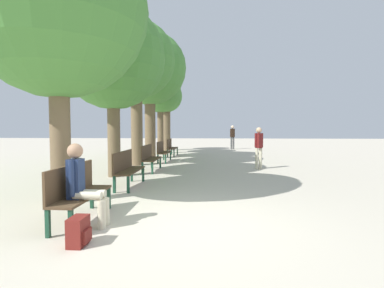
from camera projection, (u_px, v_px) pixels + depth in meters
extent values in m
plane|color=beige|center=(176.00, 225.00, 4.86)|extent=(80.00, 80.00, 0.00)
cube|color=#4C3823|center=(83.00, 195.00, 5.05)|extent=(0.43, 1.67, 0.04)
cube|color=#4C3823|center=(71.00, 180.00, 5.04)|extent=(0.04, 1.67, 0.50)
cube|color=#19422D|center=(71.00, 224.00, 4.26)|extent=(0.06, 0.06, 0.42)
cube|color=#19422D|center=(109.00, 198.00, 5.84)|extent=(0.06, 0.06, 0.42)
cube|color=#19422D|center=(48.00, 223.00, 4.28)|extent=(0.06, 0.06, 0.42)
cube|color=#19422D|center=(92.00, 198.00, 5.86)|extent=(0.06, 0.06, 0.42)
cube|color=#4C3823|center=(130.00, 171.00, 7.99)|extent=(0.43, 1.67, 0.04)
cube|color=#4C3823|center=(123.00, 160.00, 7.99)|extent=(0.04, 1.67, 0.50)
cube|color=#19422D|center=(128.00, 185.00, 7.20)|extent=(0.06, 0.06, 0.42)
cube|color=#19422D|center=(143.00, 174.00, 8.78)|extent=(0.06, 0.06, 0.42)
cube|color=#19422D|center=(114.00, 185.00, 7.22)|extent=(0.06, 0.06, 0.42)
cube|color=#19422D|center=(132.00, 174.00, 8.80)|extent=(0.06, 0.06, 0.42)
cube|color=#4C3823|center=(152.00, 159.00, 10.93)|extent=(0.43, 1.67, 0.04)
cube|color=#4C3823|center=(147.00, 152.00, 10.93)|extent=(0.04, 1.67, 0.50)
cube|color=#19422D|center=(152.00, 168.00, 10.14)|extent=(0.06, 0.06, 0.42)
cube|color=#19422D|center=(160.00, 163.00, 11.72)|extent=(0.06, 0.06, 0.42)
cube|color=#19422D|center=(142.00, 168.00, 10.16)|extent=(0.06, 0.06, 0.42)
cube|color=#19422D|center=(152.00, 163.00, 11.74)|extent=(0.06, 0.06, 0.42)
cube|color=#4C3823|center=(165.00, 152.00, 13.87)|extent=(0.43, 1.67, 0.04)
cube|color=#4C3823|center=(160.00, 147.00, 13.87)|extent=(0.04, 1.67, 0.50)
cube|color=#19422D|center=(166.00, 159.00, 13.08)|extent=(0.06, 0.06, 0.42)
cube|color=#19422D|center=(170.00, 156.00, 14.66)|extent=(0.06, 0.06, 0.42)
cube|color=#19422D|center=(158.00, 159.00, 13.11)|extent=(0.06, 0.06, 0.42)
cube|color=#19422D|center=(164.00, 156.00, 14.68)|extent=(0.06, 0.06, 0.42)
cube|color=#4C3823|center=(173.00, 148.00, 16.81)|extent=(0.43, 1.67, 0.04)
cube|color=#4C3823|center=(169.00, 143.00, 16.81)|extent=(0.04, 1.67, 0.50)
cube|color=#19422D|center=(174.00, 153.00, 16.02)|extent=(0.06, 0.06, 0.42)
cube|color=#19422D|center=(177.00, 151.00, 17.60)|extent=(0.06, 0.06, 0.42)
cube|color=#19422D|center=(168.00, 153.00, 16.05)|extent=(0.06, 0.06, 0.42)
cube|color=#19422D|center=(172.00, 151.00, 17.62)|extent=(0.06, 0.06, 0.42)
cylinder|color=brown|center=(60.00, 131.00, 6.21)|extent=(0.41, 0.41, 3.01)
sphere|color=#478438|center=(57.00, 7.00, 6.07)|extent=(3.70, 3.70, 3.70)
cylinder|color=brown|center=(114.00, 132.00, 9.63)|extent=(0.40, 0.40, 2.92)
sphere|color=#478438|center=(113.00, 57.00, 9.50)|extent=(3.34, 3.34, 3.34)
cylinder|color=brown|center=(137.00, 123.00, 12.59)|extent=(0.48, 0.48, 3.53)
sphere|color=#478438|center=(136.00, 59.00, 12.44)|extent=(3.26, 3.26, 3.26)
cylinder|color=brown|center=(150.00, 124.00, 15.33)|extent=(0.55, 0.55, 3.59)
sphere|color=#478438|center=(150.00, 68.00, 15.18)|extent=(3.71, 3.71, 3.71)
cylinder|color=brown|center=(160.00, 128.00, 18.43)|extent=(0.37, 0.37, 3.09)
sphere|color=#478438|center=(160.00, 91.00, 18.31)|extent=(2.57, 2.57, 2.57)
cylinder|color=brown|center=(166.00, 128.00, 20.89)|extent=(0.56, 0.56, 3.16)
sphere|color=#478438|center=(166.00, 96.00, 20.77)|extent=(2.22, 2.22, 2.22)
cylinder|color=beige|center=(88.00, 196.00, 4.65)|extent=(0.44, 0.13, 0.13)
cylinder|color=beige|center=(102.00, 214.00, 4.66)|extent=(0.13, 0.13, 0.46)
cylinder|color=beige|center=(92.00, 193.00, 4.81)|extent=(0.44, 0.13, 0.13)
cylinder|color=beige|center=(105.00, 212.00, 4.81)|extent=(0.13, 0.13, 0.46)
cube|color=navy|center=(76.00, 179.00, 4.73)|extent=(0.20, 0.24, 0.63)
cylinder|color=navy|center=(72.00, 178.00, 4.60)|extent=(0.09, 0.09, 0.57)
cylinder|color=navy|center=(79.00, 175.00, 4.86)|extent=(0.09, 0.09, 0.57)
sphere|color=#A37A5B|center=(75.00, 151.00, 4.71)|extent=(0.24, 0.24, 0.24)
cube|color=maroon|center=(78.00, 231.00, 4.00)|extent=(0.20, 0.33, 0.39)
cube|color=maroon|center=(87.00, 236.00, 4.00)|extent=(0.04, 0.23, 0.17)
cylinder|color=beige|center=(257.00, 158.00, 11.48)|extent=(0.12, 0.12, 0.80)
cylinder|color=beige|center=(261.00, 158.00, 11.47)|extent=(0.12, 0.12, 0.80)
cube|color=maroon|center=(259.00, 141.00, 11.43)|extent=(0.27, 0.28, 0.57)
cylinder|color=maroon|center=(256.00, 140.00, 11.44)|extent=(0.08, 0.08, 0.54)
cylinder|color=maroon|center=(262.00, 140.00, 11.43)|extent=(0.08, 0.08, 0.54)
sphere|color=tan|center=(259.00, 130.00, 11.41)|extent=(0.22, 0.22, 0.22)
cylinder|color=#4C4C4C|center=(231.00, 143.00, 22.15)|extent=(0.13, 0.13, 0.89)
cylinder|color=#4C4C4C|center=(233.00, 143.00, 22.14)|extent=(0.13, 0.13, 0.89)
cube|color=black|center=(232.00, 133.00, 22.11)|extent=(0.29, 0.27, 0.63)
cylinder|color=black|center=(231.00, 133.00, 22.12)|extent=(0.09, 0.09, 0.60)
cylinder|color=black|center=(234.00, 133.00, 22.10)|extent=(0.09, 0.09, 0.60)
sphere|color=beige|center=(233.00, 127.00, 22.08)|extent=(0.24, 0.24, 0.24)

